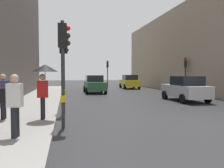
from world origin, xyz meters
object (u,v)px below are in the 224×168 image
at_px(traffic_light_far_median, 108,69).
at_px(traffic_light_near_left, 63,54).
at_px(traffic_light_near_right, 64,59).
at_px(pedestrian_with_umbrella, 44,76).
at_px(traffic_light_mid_street, 185,69).
at_px(pedestrian_with_grey_backpack, 2,94).
at_px(car_yellow_taxi, 130,82).
at_px(pedestrian_with_black_backpack, 13,102).
at_px(car_green_estate, 95,84).
at_px(car_silver_hatchback, 185,89).

xyz_separation_m(traffic_light_far_median, traffic_light_near_left, (-5.58, -22.81, 0.08)).
xyz_separation_m(traffic_light_near_right, pedestrian_with_umbrella, (-0.74, -2.01, -0.81)).
relative_size(traffic_light_mid_street, pedestrian_with_grey_backpack, 1.95).
height_order(car_yellow_taxi, pedestrian_with_grey_backpack, pedestrian_with_grey_backpack).
xyz_separation_m(traffic_light_far_median, traffic_light_near_right, (-5.58, -19.78, 0.11)).
bearing_deg(traffic_light_mid_street, pedestrian_with_black_backpack, -132.56).
xyz_separation_m(traffic_light_near_right, pedestrian_with_black_backpack, (-1.36, -4.58, -1.49)).
bearing_deg(car_green_estate, traffic_light_near_right, -103.55).
bearing_deg(traffic_light_near_left, car_yellow_taxi, 68.73).
relative_size(traffic_light_far_median, traffic_light_near_right, 0.96).
xyz_separation_m(traffic_light_mid_street, traffic_light_near_left, (-11.19, -12.12, 0.24)).
xyz_separation_m(pedestrian_with_umbrella, pedestrian_with_grey_backpack, (-1.63, 0.28, -0.68)).
distance_m(traffic_light_near_right, car_yellow_taxi, 19.61).
bearing_deg(pedestrian_with_grey_backpack, pedestrian_with_umbrella, -9.80).
bearing_deg(traffic_light_near_left, pedestrian_with_black_backpack, -131.30).
relative_size(traffic_light_mid_street, car_silver_hatchback, 0.82).
relative_size(traffic_light_mid_street, traffic_light_far_median, 0.94).
height_order(car_green_estate, pedestrian_with_black_backpack, pedestrian_with_black_backpack).
relative_size(traffic_light_far_median, pedestrian_with_grey_backpack, 2.08).
distance_m(traffic_light_far_median, car_yellow_taxi, 3.62).
relative_size(traffic_light_near_right, pedestrian_with_umbrella, 1.80).
xyz_separation_m(traffic_light_mid_street, car_silver_hatchback, (-2.87, -5.37, -1.51)).
bearing_deg(traffic_light_mid_street, traffic_light_near_left, -132.72).
bearing_deg(pedestrian_with_grey_backpack, car_yellow_taxi, 61.78).
bearing_deg(pedestrian_with_black_backpack, traffic_light_mid_street, 47.44).
distance_m(pedestrian_with_umbrella, pedestrian_with_grey_backpack, 1.78).
bearing_deg(pedestrian_with_black_backpack, traffic_light_near_right, 73.44).
bearing_deg(pedestrian_with_umbrella, traffic_light_mid_street, 42.93).
bearing_deg(car_green_estate, car_yellow_taxi, 48.03).
relative_size(traffic_light_mid_street, pedestrian_with_black_backpack, 1.95).
bearing_deg(traffic_light_near_left, traffic_light_near_right, 90.07).
xyz_separation_m(car_silver_hatchback, pedestrian_with_umbrella, (-9.07, -5.73, 0.96)).
relative_size(traffic_light_far_median, pedestrian_with_umbrella, 1.72).
bearing_deg(pedestrian_with_grey_backpack, traffic_light_far_median, 69.72).
distance_m(traffic_light_mid_street, traffic_light_near_right, 14.42).
bearing_deg(traffic_light_far_median, car_silver_hatchback, -80.32).
xyz_separation_m(traffic_light_near_left, pedestrian_with_grey_backpack, (-2.37, 1.30, -1.46)).
bearing_deg(traffic_light_near_right, pedestrian_with_grey_backpack, -143.80).
distance_m(traffic_light_far_median, pedestrian_with_black_backpack, 25.37).
relative_size(traffic_light_mid_street, pedestrian_with_umbrella, 1.61).
relative_size(traffic_light_far_median, car_yellow_taxi, 0.87).
bearing_deg(car_yellow_taxi, traffic_light_near_left, -111.27).
xyz_separation_m(traffic_light_near_right, car_yellow_taxi, (8.10, 17.78, -1.77)).
distance_m(traffic_light_mid_street, traffic_light_near_left, 16.50).
distance_m(traffic_light_far_median, traffic_light_near_left, 23.48).
relative_size(traffic_light_far_median, traffic_light_near_left, 0.97).
xyz_separation_m(traffic_light_far_median, car_green_estate, (-2.70, -7.80, -1.67)).
relative_size(pedestrian_with_umbrella, pedestrian_with_black_backpack, 1.21).
distance_m(car_silver_hatchback, car_green_estate, 9.89).
xyz_separation_m(car_green_estate, pedestrian_with_black_backpack, (-4.25, -16.56, 0.29)).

